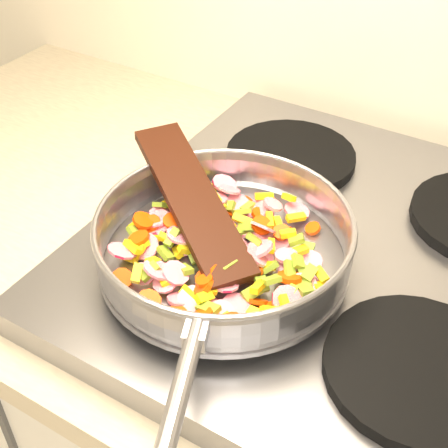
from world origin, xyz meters
The scene contains 7 objects.
cooktop centered at (-0.70, 1.67, 0.92)m, with size 0.60×0.60×0.04m, color #939399.
grate_fl centered at (-0.84, 1.52, 0.95)m, with size 0.19×0.19×0.02m, color black.
grate_fr centered at (-0.56, 1.52, 0.95)m, with size 0.19×0.19×0.02m, color black.
grate_bl centered at (-0.84, 1.81, 0.95)m, with size 0.19×0.19×0.02m, color black.
saute_pan centered at (-0.80, 1.55, 0.99)m, with size 0.34×0.48×0.06m.
vegetable_heap centered at (-0.81, 1.55, 0.98)m, with size 0.26×0.27×0.05m.
wooden_spatula centered at (-0.86, 1.58, 1.01)m, with size 0.26×0.06×0.01m, color black.
Camera 1 is at (-0.53, 1.09, 1.45)m, focal length 50.00 mm.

